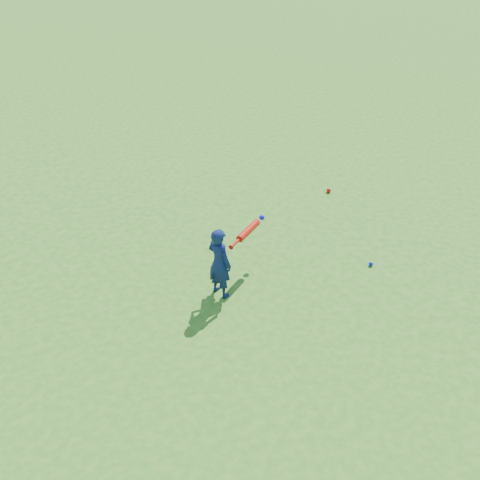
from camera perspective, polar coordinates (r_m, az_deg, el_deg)
The scene contains 5 objects.
ground at distance 7.28m, azimuth -3.69°, elevation -3.17°, with size 80.00×80.00×0.00m, color #34761C.
child at distance 6.58m, azimuth -2.20°, elevation -2.44°, with size 0.36×0.23×0.98m, color #101C4B.
ground_ball_red at distance 9.14m, azimuth 9.44°, elevation 5.24°, with size 0.08×0.08×0.08m, color red.
ground_ball_blue at distance 7.53m, azimuth 13.79°, elevation -2.50°, with size 0.06×0.06×0.06m, color #0C16CE.
bat_swing at distance 6.94m, azimuth 1.03°, elevation 1.14°, with size 0.78×0.41×0.10m.
Camera 1 is at (-2.85, -5.00, 4.46)m, focal length 40.00 mm.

